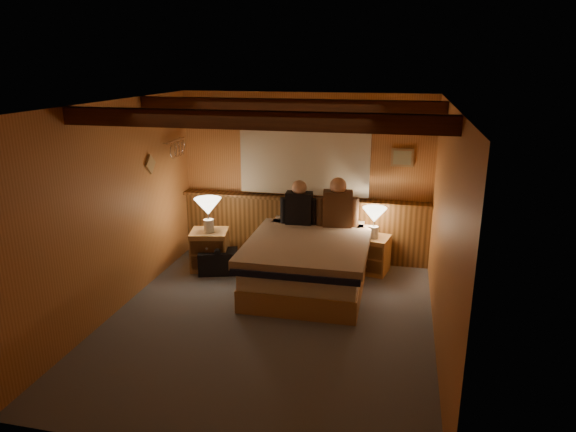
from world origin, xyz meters
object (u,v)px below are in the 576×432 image
(nightstand_right, at_px, (371,254))
(lamp_left, at_px, (208,209))
(lamp_right, at_px, (374,217))
(person_left, at_px, (299,206))
(person_right, at_px, (338,206))
(duffel_bag, at_px, (218,261))
(bed, at_px, (308,262))
(nightstand_left, at_px, (210,250))

(nightstand_right, bearing_deg, lamp_left, -156.99)
(lamp_left, bearing_deg, lamp_right, 9.92)
(person_left, distance_m, person_right, 0.53)
(lamp_right, relative_size, duffel_bag, 0.70)
(person_left, bearing_deg, lamp_right, -1.28)
(bed, relative_size, person_right, 2.77)
(nightstand_right, bearing_deg, person_left, -163.72)
(nightstand_right, bearing_deg, nightstand_left, -158.13)
(bed, bearing_deg, lamp_right, 39.62)
(nightstand_left, distance_m, lamp_left, 0.62)
(lamp_left, height_order, duffel_bag, lamp_left)
(lamp_left, distance_m, lamp_right, 2.25)
(lamp_left, height_order, person_left, person_left)
(nightstand_left, bearing_deg, person_right, -1.36)
(person_right, bearing_deg, person_left, 174.68)
(nightstand_left, distance_m, duffel_bag, 0.23)
(bed, distance_m, nightstand_left, 1.49)
(bed, relative_size, duffel_bag, 3.21)
(person_left, bearing_deg, nightstand_left, -168.93)
(bed, height_order, person_left, person_left)
(duffel_bag, bearing_deg, nightstand_right, -3.28)
(duffel_bag, bearing_deg, lamp_left, 134.70)
(nightstand_right, height_order, duffel_bag, nightstand_right)
(nightstand_right, relative_size, lamp_left, 1.12)
(nightstand_left, relative_size, lamp_right, 1.38)
(nightstand_right, xyz_separation_m, lamp_right, (0.02, -0.04, 0.55))
(nightstand_left, bearing_deg, bed, -23.73)
(lamp_right, bearing_deg, nightstand_right, 119.60)
(nightstand_right, distance_m, lamp_right, 0.55)
(duffel_bag, bearing_deg, bed, -25.17)
(nightstand_right, relative_size, person_right, 0.77)
(bed, height_order, nightstand_right, bed)
(lamp_right, bearing_deg, duffel_bag, -167.34)
(lamp_left, bearing_deg, person_right, 12.09)
(person_left, relative_size, duffel_bag, 1.06)
(bed, relative_size, nightstand_right, 3.58)
(person_right, relative_size, duffel_bag, 1.16)
(lamp_left, height_order, person_right, person_right)
(nightstand_left, bearing_deg, nightstand_right, -2.13)
(nightstand_left, relative_size, person_right, 0.84)
(bed, height_order, lamp_right, lamp_right)
(nightstand_right, bearing_deg, person_right, -160.97)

